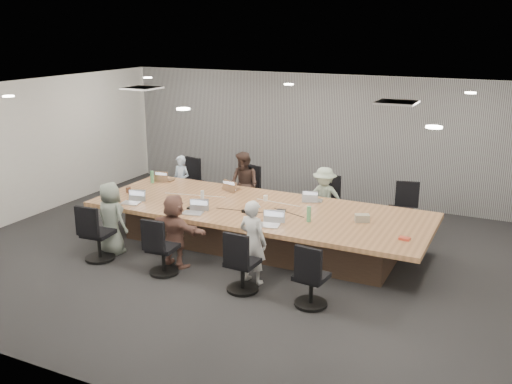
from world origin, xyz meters
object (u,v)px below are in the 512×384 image
at_px(chair_2, 329,207).
at_px(laptop_2, 314,200).
at_px(chair_0, 190,186).
at_px(mug_brown, 128,190).
at_px(person_4, 111,218).
at_px(laptop_4, 131,203).
at_px(chair_3, 401,215).
at_px(laptop_1, 231,189).
at_px(laptop_5, 193,213).
at_px(chair_1, 252,195).
at_px(conference_table, 258,226).
at_px(chair_7, 311,282).
at_px(stapler, 246,211).
at_px(person_5, 175,231).
at_px(person_2, 324,199).
at_px(person_1, 244,185).
at_px(person_6, 253,242).
at_px(person_0, 181,182).
at_px(canvas_bag, 362,218).
at_px(bottle_clear, 202,196).
at_px(laptop_0, 166,180).
at_px(chair_5, 163,252).
at_px(laptop_6, 268,225).
at_px(chair_4, 99,238).
at_px(bottle_green_right, 309,214).
at_px(bottle_green_left, 152,177).
at_px(snack_packet, 405,239).
at_px(chair_6, 243,267).

bearing_deg(chair_2, laptop_2, 101.29).
height_order(chair_0, mug_brown, mug_brown).
height_order(person_4, laptop_4, person_4).
height_order(chair_3, laptop_4, chair_3).
height_order(laptop_1, laptop_5, same).
distance_m(chair_0, laptop_2, 3.39).
bearing_deg(chair_1, conference_table, 137.24).
xyz_separation_m(conference_table, chair_7, (1.64, -1.70, -0.03)).
bearing_deg(stapler, person_5, -131.81).
xyz_separation_m(person_2, laptop_2, (0.00, -0.55, 0.13)).
bearing_deg(conference_table, laptop_5, -137.22).
bearing_deg(person_1, laptop_5, -72.74).
height_order(chair_0, person_1, person_1).
bearing_deg(person_6, person_5, 11.55).
bearing_deg(chair_0, chair_3, -168.19).
height_order(laptop_5, person_6, person_6).
xyz_separation_m(person_0, person_5, (1.63, -2.70, 0.04)).
bearing_deg(canvas_bag, bottle_clear, -176.08).
distance_m(person_5, bottle_clear, 1.24).
distance_m(chair_2, laptop_1, 1.98).
bearing_deg(laptop_1, laptop_0, 14.09).
relative_size(chair_5, bottle_clear, 3.44).
bearing_deg(person_2, laptop_6, -101.44).
relative_size(chair_4, mug_brown, 7.00).
bearing_deg(mug_brown, bottle_green_right, -1.16).
xyz_separation_m(chair_3, mug_brown, (-4.81, -1.95, 0.39)).
xyz_separation_m(chair_2, stapler, (-0.81, -2.08, 0.40)).
height_order(person_1, person_2, person_1).
xyz_separation_m(chair_0, bottle_green_left, (-0.16, -1.17, 0.47)).
bearing_deg(person_6, canvas_bag, -121.23).
distance_m(chair_3, chair_7, 3.44).
bearing_deg(chair_0, chair_2, -168.19).
bearing_deg(canvas_bag, laptop_1, 165.19).
relative_size(chair_4, person_5, 0.64).
height_order(chair_0, bottle_green_right, bottle_green_right).
distance_m(chair_5, laptop_5, 0.98).
xyz_separation_m(chair_4, canvas_bag, (4.02, 1.75, 0.41)).
distance_m(chair_3, person_2, 1.46).
bearing_deg(chair_4, chair_0, 90.12).
bearing_deg(person_6, bottle_green_right, -105.03).
xyz_separation_m(chair_0, laptop_2, (3.25, -0.90, 0.35)).
bearing_deg(laptop_1, chair_3, -149.86).
xyz_separation_m(chair_5, laptop_4, (-1.31, 0.90, 0.38)).
height_order(bottle_clear, mug_brown, bottle_clear).
bearing_deg(person_4, laptop_6, -158.33).
relative_size(chair_3, person_4, 0.64).
distance_m(laptop_6, snack_packet, 2.12).
bearing_deg(person_5, chair_6, 178.90).
xyz_separation_m(chair_7, person_0, (-4.13, 3.05, 0.21)).
bearing_deg(person_1, conference_table, -39.85).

